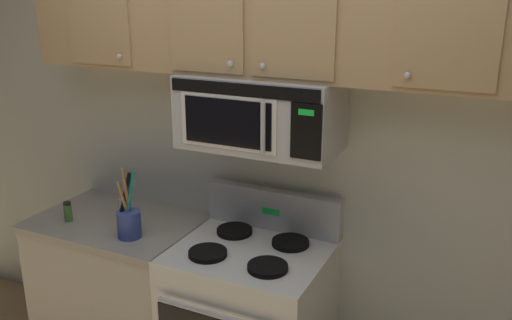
{
  "coord_description": "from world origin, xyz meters",
  "views": [
    {
      "loc": [
        1.07,
        -1.76,
        2.15
      ],
      "look_at": [
        0.0,
        0.49,
        1.35
      ],
      "focal_mm": 37.99,
      "sensor_mm": 36.0,
      "label": 1
    }
  ],
  "objects_px": {
    "over_range_microwave": "(260,112)",
    "utensil_crock_blue": "(129,220)",
    "salt_shaker": "(123,208)",
    "spice_jar": "(68,212)"
  },
  "relations": [
    {
      "from": "spice_jar",
      "to": "over_range_microwave",
      "type": "bearing_deg",
      "value": 12.77
    },
    {
      "from": "spice_jar",
      "to": "utensil_crock_blue",
      "type": "bearing_deg",
      "value": -1.83
    },
    {
      "from": "salt_shaker",
      "to": "spice_jar",
      "type": "distance_m",
      "value": 0.3
    },
    {
      "from": "salt_shaker",
      "to": "over_range_microwave",
      "type": "bearing_deg",
      "value": 4.59
    },
    {
      "from": "over_range_microwave",
      "to": "utensil_crock_blue",
      "type": "bearing_deg",
      "value": -157.98
    },
    {
      "from": "utensil_crock_blue",
      "to": "salt_shaker",
      "type": "xyz_separation_m",
      "value": [
        -0.19,
        0.19,
        -0.04
      ]
    },
    {
      "from": "utensil_crock_blue",
      "to": "spice_jar",
      "type": "bearing_deg",
      "value": 178.17
    },
    {
      "from": "over_range_microwave",
      "to": "spice_jar",
      "type": "distance_m",
      "value": 1.26
    },
    {
      "from": "over_range_microwave",
      "to": "spice_jar",
      "type": "relative_size",
      "value": 6.73
    },
    {
      "from": "over_range_microwave",
      "to": "salt_shaker",
      "type": "xyz_separation_m",
      "value": [
        -0.83,
        -0.07,
        -0.62
      ]
    }
  ]
}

